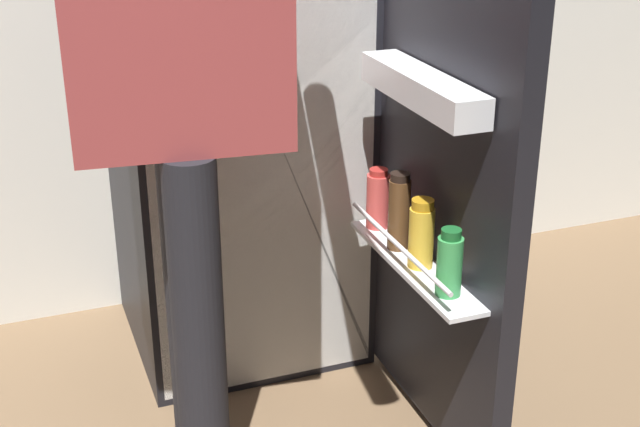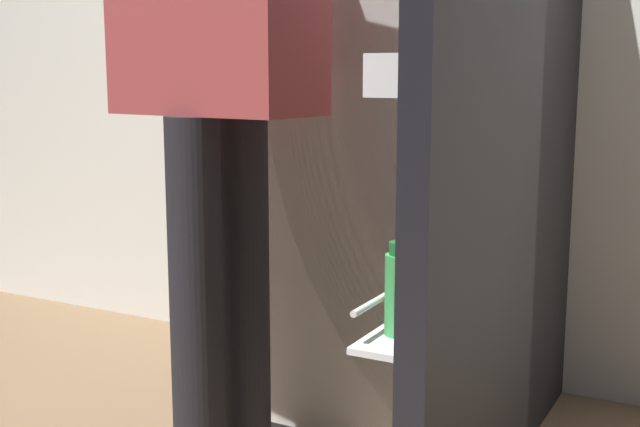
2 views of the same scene
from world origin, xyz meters
TOP-DOWN VIEW (x-y plane):
  - refrigerator at (0.03, 0.51)m, footprint 0.71×1.29m
  - person at (-0.26, -0.02)m, footprint 0.57×0.82m

SIDE VIEW (x-z plane):
  - refrigerator at x=0.03m, z-range 0.00..1.69m
  - person at x=-0.26m, z-range 0.18..1.90m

